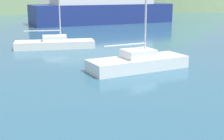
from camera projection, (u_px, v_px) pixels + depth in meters
The scene contains 3 objects.
sailboat_inner at pixel (138, 62), 19.85m from camera, with size 6.81×3.92×7.81m.
sailboat_middle at pixel (55, 43), 27.56m from camera, with size 6.93×2.10×11.25m.
ferry_distant at pixel (102, 7), 50.29m from camera, with size 23.62×12.09×7.26m.
Camera 1 is at (-1.83, -0.14, 4.76)m, focal length 50.00 mm.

